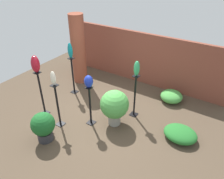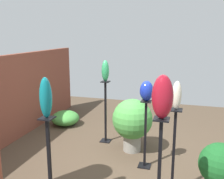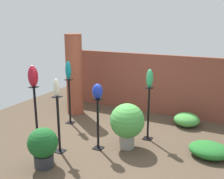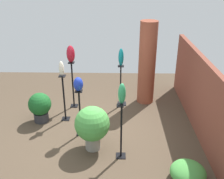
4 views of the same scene
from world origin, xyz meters
The scene contains 17 objects.
ground_plane centered at (0.00, 0.00, 0.00)m, with size 8.00×8.00×0.00m, color #4C3D2D.
brick_wall_back centered at (0.00, 2.41, 0.86)m, with size 5.60×0.12×1.73m, color brown.
brick_pillar centered at (-1.79, 1.32, 1.15)m, with size 0.47×0.47×2.30m, color brown.
pedestal_ivory centered at (-0.73, -0.80, 0.55)m, with size 0.20×0.20×1.20m.
pedestal_cobalt centered at (-0.08, -0.32, 0.51)m, with size 0.20×0.20×1.11m.
pedestal_teal centered at (-1.47, 0.60, 0.55)m, with size 0.20×0.20×1.19m.
pedestal_jade centered at (0.70, 0.60, 0.56)m, with size 0.20×0.20×1.23m.
pedestal_ruby centered at (-1.43, -0.69, 0.59)m, with size 0.20×0.20×1.29m.
art_vase_ivory centered at (-0.73, -0.80, 1.38)m, with size 0.12×0.12×0.36m, color beige.
art_vase_cobalt centered at (-0.08, -0.32, 1.27)m, with size 0.22×0.21×0.31m, color #192D9E.
art_vase_teal centered at (-1.47, 0.60, 1.43)m, with size 0.15×0.14×0.47m, color #0F727A.
art_vase_jade centered at (0.70, 0.60, 1.43)m, with size 0.15×0.14×0.41m, color #2D9356.
art_vase_ruby centered at (-1.43, -0.69, 1.52)m, with size 0.21×0.22×0.45m, color maroon.
potted_plant_mid_left centered at (-0.64, -1.40, 0.42)m, with size 0.56×0.56×0.76m.
potted_plant_mid_right centered at (0.44, 0.00, 0.58)m, with size 0.73×0.73×0.98m.
foliage_bed_east centered at (2.07, 0.38, 0.14)m, with size 0.80×0.68×0.28m, color #236B28.
foliage_bed_west centered at (1.34, 1.80, 0.17)m, with size 0.65×0.65×0.34m, color #479942.
Camera 3 is at (2.48, -4.74, 2.64)m, focal length 42.00 mm.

